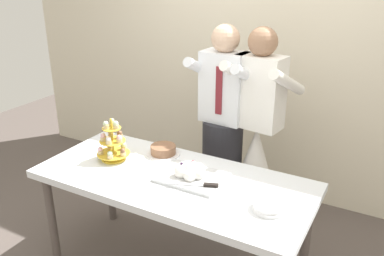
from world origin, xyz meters
name	(u,v)px	position (x,y,z in m)	size (l,w,h in m)	color
rear_wall	(259,38)	(0.00, 1.49, 1.45)	(5.20, 0.10, 2.90)	beige
dessert_table	(173,187)	(0.00, 0.00, 0.70)	(1.80, 0.80, 0.78)	silver
cupcake_stand	(113,144)	(-0.50, 0.02, 0.89)	(0.23, 0.23, 0.31)	gold
main_cake_tray	(191,173)	(0.12, 0.03, 0.82)	(0.43, 0.32, 0.13)	silver
plate_stack	(269,206)	(0.67, -0.06, 0.80)	(0.19, 0.19, 0.04)	white
round_cake	(163,151)	(-0.23, 0.25, 0.81)	(0.24, 0.24, 0.07)	white
person_groom	(222,141)	(0.01, 0.74, 0.75)	(0.49, 0.51, 1.66)	#232328
person_bride	(255,167)	(0.29, 0.74, 0.58)	(0.56, 0.56, 1.66)	white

